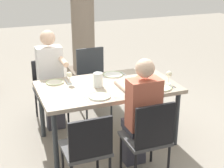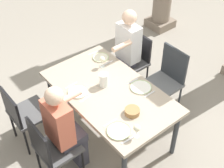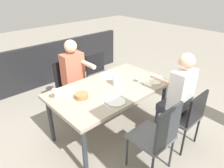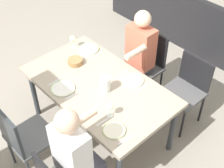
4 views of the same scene
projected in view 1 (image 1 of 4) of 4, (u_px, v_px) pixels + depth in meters
ground_plane at (108, 140)px, 4.38m from camera, size 16.00×16.00×0.00m
dining_table at (108, 91)px, 4.13m from camera, size 1.67×0.97×0.76m
chair_west_north at (49, 86)px, 4.80m from camera, size 0.44×0.44×0.86m
chair_west_south at (87, 147)px, 3.22m from camera, size 0.44×0.44×0.88m
chair_mid_north at (93, 77)px, 5.01m from camera, size 0.44×0.44×0.97m
chair_mid_south at (149, 136)px, 3.44m from camera, size 0.44×0.44×0.91m
diner_woman_green at (51, 76)px, 4.56m from camera, size 0.35×0.49×1.33m
diner_man_white at (140, 113)px, 3.55m from camera, size 0.35×0.49×1.30m
stone_column_centre at (82, 4)px, 6.18m from camera, size 0.56×0.56×2.87m
plate_0 at (55, 82)px, 4.18m from camera, size 0.22×0.22×0.02m
wine_glass_0 at (69, 75)px, 4.11m from camera, size 0.07×0.07×0.16m
fork_0 at (43, 84)px, 4.13m from camera, size 0.03×0.17×0.01m
spoon_0 at (67, 81)px, 4.23m from camera, size 0.02×0.17×0.01m
plate_1 at (100, 96)px, 3.76m from camera, size 0.24×0.24×0.02m
fork_1 at (87, 99)px, 3.71m from camera, size 0.02×0.17×0.01m
spoon_1 at (112, 95)px, 3.81m from camera, size 0.04×0.17×0.01m
plate_2 at (113, 75)px, 4.45m from camera, size 0.26×0.26×0.02m
fork_2 at (102, 76)px, 4.40m from camera, size 0.02×0.17×0.01m
spoon_2 at (124, 74)px, 4.50m from camera, size 0.02×0.17×0.01m
plate_3 at (161, 88)px, 4.01m from camera, size 0.26×0.26×0.02m
wine_glass_3 at (169, 74)px, 4.11m from camera, size 0.08×0.08×0.17m
fork_3 at (150, 90)px, 3.96m from camera, size 0.02×0.17×0.01m
spoon_3 at (172, 86)px, 4.06m from camera, size 0.03×0.17×0.01m
water_pitcher at (98, 80)px, 4.04m from camera, size 0.11×0.11×0.17m
bread_basket at (142, 79)px, 4.21m from camera, size 0.17×0.17×0.06m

